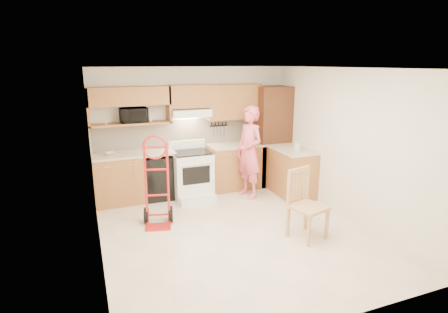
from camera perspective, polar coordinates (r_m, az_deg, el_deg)
floor at (r=5.85m, az=1.82°, el=-11.76°), size 4.00×4.50×0.02m
ceiling at (r=5.24m, az=2.05°, el=13.78°), size 4.00×4.50×0.02m
wall_back at (r=7.49m, az=-4.92°, el=4.26°), size 4.00×0.02×2.50m
wall_front at (r=3.55m, az=16.60°, el=-8.08°), size 4.00×0.02×2.50m
wall_left at (r=4.99m, az=-19.80°, el=-1.77°), size 0.02×4.50×2.50m
wall_right at (r=6.45m, az=18.58°, el=1.88°), size 0.02×4.50×2.50m
backsplash at (r=7.48m, az=-4.85°, el=3.85°), size 3.92×0.03×0.55m
lower_cab_left at (r=7.11m, az=-16.13°, el=-3.48°), size 0.90×0.60×0.90m
dishwasher at (r=7.21m, az=-10.18°, el=-3.08°), size 0.60×0.60×0.85m
lower_cab_right at (r=7.66m, az=1.84°, el=-1.61°), size 1.14×0.60×0.90m
countertop_left at (r=7.01m, az=-13.96°, el=0.41°), size 1.50×0.63×0.04m
countertop_right at (r=7.55m, az=1.87°, el=1.82°), size 1.14×0.63×0.04m
cab_return_right at (r=7.37m, az=10.54°, el=-2.51°), size 0.60×1.00×0.90m
countertop_return at (r=7.25m, az=10.71°, el=1.05°), size 0.63×1.00×0.04m
pantry_tall at (r=7.87m, az=7.38°, el=3.21°), size 0.70×0.60×2.10m
upper_cab_left at (r=6.97m, az=-14.65°, el=9.14°), size 1.50×0.33×0.34m
upper_shelf_mw at (r=7.04m, az=-14.38°, el=5.01°), size 1.50×0.33×0.04m
upper_cab_center at (r=7.20m, az=-5.56°, el=9.37°), size 0.76×0.33×0.44m
upper_cab_right at (r=7.53m, az=1.51°, el=8.58°), size 1.14×0.33×0.70m
range_hood at (r=7.17m, az=-5.36°, el=6.86°), size 0.76×0.46×0.14m
knife_strip at (r=7.61m, az=-0.81°, el=4.40°), size 0.40×0.05×0.29m
microwave at (r=7.02m, az=-13.97°, el=6.31°), size 0.51×0.36×0.27m
range at (r=7.06m, az=-4.96°, el=-2.31°), size 0.74×0.97×1.08m
person at (r=7.03m, az=3.98°, el=0.66°), size 0.56×0.73×1.80m
hand_truck at (r=5.90m, az=-10.49°, el=-4.55°), size 0.63×0.60×1.35m
dining_chair at (r=5.60m, az=13.08°, el=-7.39°), size 0.59×0.62×1.05m
soap_bottle at (r=7.10m, az=11.37°, el=1.74°), size 0.11×0.11×0.20m
bowl at (r=6.97m, az=-17.31°, el=0.45°), size 0.20×0.20×0.05m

